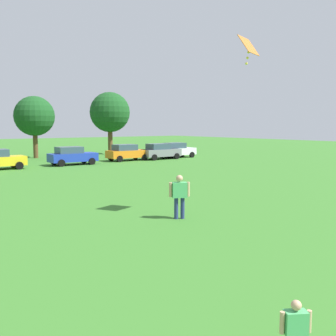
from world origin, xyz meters
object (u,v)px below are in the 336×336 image
at_px(tree_right, 34,116).
at_px(child_kite_flyer, 295,327).
at_px(tree_far_right, 110,112).
at_px(adult_bystander, 179,193).
at_px(parked_car_white_7, 176,150).
at_px(parked_car_gray_6, 160,151).
at_px(kite, 248,47).
at_px(parked_car_blue_4, 72,156).
at_px(parked_car_orange_5, 127,152).

bearing_deg(tree_right, child_kite_flyer, -102.24).
bearing_deg(tree_far_right, adult_bystander, -113.37).
bearing_deg(parked_car_white_7, parked_car_gray_6, -166.69).
bearing_deg(child_kite_flyer, kite, 77.26).
height_order(kite, parked_car_white_7, kite).
distance_m(child_kite_flyer, tree_right, 41.23).
relative_size(child_kite_flyer, parked_car_blue_4, 0.24).
relative_size(parked_car_gray_6, tree_far_right, 0.56).
height_order(parked_car_orange_5, tree_far_right, tree_far_right).
distance_m(child_kite_flyer, parked_car_white_7, 38.03).
relative_size(adult_bystander, parked_car_white_7, 0.40).
bearing_deg(parked_car_orange_5, tree_right, 126.51).
bearing_deg(parked_car_orange_5, parked_car_blue_4, -173.31).
height_order(kite, parked_car_blue_4, kite).
relative_size(child_kite_flyer, parked_car_gray_6, 0.24).
relative_size(kite, parked_car_blue_4, 0.28).
xyz_separation_m(kite, parked_car_orange_5, (8.49, 24.01, -5.78)).
relative_size(child_kite_flyer, tree_right, 0.15).
xyz_separation_m(parked_car_white_7, tree_far_right, (-3.65, 8.84, 4.37)).
bearing_deg(tree_right, parked_car_blue_4, -88.16).
bearing_deg(parked_car_orange_5, parked_car_white_7, 0.15).
bearing_deg(adult_bystander, kite, 1.73).
distance_m(child_kite_flyer, kite, 11.59).
bearing_deg(child_kite_flyer, parked_car_gray_6, 88.56).
bearing_deg(parked_car_gray_6, adult_bystander, -123.46).
distance_m(parked_car_gray_6, tree_right, 14.50).
bearing_deg(kite, child_kite_flyer, -133.12).
xyz_separation_m(parked_car_blue_4, parked_car_gray_6, (10.00, 0.12, 0.00)).
bearing_deg(parked_car_blue_4, tree_far_right, 46.80).
bearing_deg(adult_bystander, tree_right, 108.97).
bearing_deg(child_kite_flyer, parked_car_blue_4, 103.94).
bearing_deg(tree_far_right, kite, -108.88).
height_order(child_kite_flyer, kite, kite).
distance_m(parked_car_white_7, tree_far_right, 10.52).
bearing_deg(tree_right, parked_car_white_7, -34.31).
bearing_deg(parked_car_white_7, child_kite_flyer, -124.73).
bearing_deg(parked_car_white_7, parked_car_blue_4, -176.61).
distance_m(parked_car_gray_6, tree_far_right, 10.48).
xyz_separation_m(adult_bystander, tree_right, (4.39, 31.72, 3.60)).
height_order(child_kite_flyer, parked_car_gray_6, parked_car_gray_6).
xyz_separation_m(parked_car_gray_6, tree_far_right, (-1.00, 9.47, 4.37)).
relative_size(parked_car_white_7, tree_right, 0.63).
bearing_deg(kite, parked_car_orange_5, 70.53).
relative_size(child_kite_flyer, kite, 0.86).
height_order(kite, tree_far_right, tree_far_right).
xyz_separation_m(adult_bystander, parked_car_white_7, (17.36, 22.87, -0.17)).
height_order(parked_car_blue_4, parked_car_white_7, same).
relative_size(adult_bystander, parked_car_gray_6, 0.40).
bearing_deg(parked_car_orange_5, child_kite_flyer, -116.04).
distance_m(adult_bystander, parked_car_white_7, 28.71).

